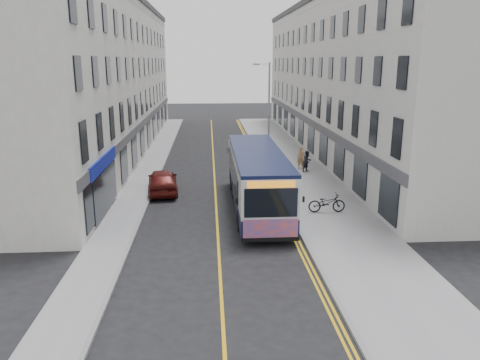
{
  "coord_description": "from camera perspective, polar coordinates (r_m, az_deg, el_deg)",
  "views": [
    {
      "loc": [
        -0.35,
        -21.59,
        8.17
      ],
      "look_at": [
        1.36,
        3.86,
        1.6
      ],
      "focal_mm": 35.0,
      "sensor_mm": 36.0,
      "label": 1
    }
  ],
  "objects": [
    {
      "name": "pavement_east",
      "position": [
        35.18,
        7.08,
        1.0
      ],
      "size": [
        4.5,
        64.0,
        0.12
      ],
      "primitive_type": "cube",
      "color": "gray",
      "rests_on": "ground"
    },
    {
      "name": "terrace_west",
      "position": [
        43.49,
        -15.65,
        11.72
      ],
      "size": [
        6.0,
        46.0,
        13.0
      ],
      "primitive_type": "cube",
      "color": "silver",
      "rests_on": "ground"
    },
    {
      "name": "kerb_east",
      "position": [
        34.83,
        3.44,
        0.96
      ],
      "size": [
        0.18,
        64.0,
        0.13
      ],
      "primitive_type": "cube",
      "color": "slate",
      "rests_on": "ground"
    },
    {
      "name": "streetlamp",
      "position": [
        36.07,
        3.41,
        8.39
      ],
      "size": [
        1.32,
        0.18,
        8.0
      ],
      "color": "#94969C",
      "rests_on": "ground"
    },
    {
      "name": "bicycle",
      "position": [
        25.81,
        10.53,
        -2.75
      ],
      "size": [
        2.01,
        0.71,
        1.06
      ],
      "primitive_type": "imported",
      "rotation": [
        0.0,
        0.0,
        1.57
      ],
      "color": "black",
      "rests_on": "pavement_east"
    },
    {
      "name": "road_centre_line",
      "position": [
        34.57,
        -3.16,
        0.75
      ],
      "size": [
        0.12,
        64.0,
        0.01
      ],
      "primitive_type": "cube",
      "color": "gold",
      "rests_on": "ground"
    },
    {
      "name": "pedestrian_near",
      "position": [
        35.8,
        7.44,
        2.68
      ],
      "size": [
        0.71,
        0.6,
        1.66
      ],
      "primitive_type": "imported",
      "rotation": [
        0.0,
        0.0,
        -0.4
      ],
      "color": "#996C45",
      "rests_on": "pavement_east"
    },
    {
      "name": "car_white",
      "position": [
        42.5,
        -0.16,
        4.2
      ],
      "size": [
        1.81,
        3.9,
        1.24
      ],
      "primitive_type": "imported",
      "rotation": [
        0.0,
        0.0,
        0.14
      ],
      "color": "white",
      "rests_on": "ground"
    },
    {
      "name": "city_bus",
      "position": [
        25.98,
        2.12,
        0.3
      ],
      "size": [
        2.68,
        11.5,
        3.34
      ],
      "color": "#0B1233",
      "rests_on": "ground"
    },
    {
      "name": "road_dbl_yellow_inner",
      "position": [
        34.79,
        2.7,
        0.85
      ],
      "size": [
        0.1,
        64.0,
        0.01
      ],
      "primitive_type": "cube",
      "color": "gold",
      "rests_on": "ground"
    },
    {
      "name": "terrace_east",
      "position": [
        44.24,
        11.96,
        11.97
      ],
      "size": [
        6.0,
        46.0,
        13.0
      ],
      "primitive_type": "cube",
      "color": "silver",
      "rests_on": "ground"
    },
    {
      "name": "pedestrian_far",
      "position": [
        34.86,
        8.21,
        2.27
      ],
      "size": [
        0.97,
        0.94,
        1.58
      ],
      "primitive_type": "imported",
      "rotation": [
        0.0,
        0.0,
        0.63
      ],
      "color": "black",
      "rests_on": "pavement_east"
    },
    {
      "name": "pavement_west",
      "position": [
        34.87,
        -11.4,
        0.7
      ],
      "size": [
        2.0,
        64.0,
        0.12
      ],
      "primitive_type": "cube",
      "color": "gray",
      "rests_on": "ground"
    },
    {
      "name": "road_dbl_yellow_outer",
      "position": [
        34.81,
        3.03,
        0.85
      ],
      "size": [
        0.1,
        64.0,
        0.01
      ],
      "primitive_type": "cube",
      "color": "gold",
      "rests_on": "ground"
    },
    {
      "name": "kerb_west",
      "position": [
        34.75,
        -9.77,
        0.74
      ],
      "size": [
        0.18,
        64.0,
        0.13
      ],
      "primitive_type": "cube",
      "color": "slate",
      "rests_on": "ground"
    },
    {
      "name": "car_maroon",
      "position": [
        29.89,
        -9.41,
        -0.1
      ],
      "size": [
        2.27,
        4.67,
        1.54
      ],
      "primitive_type": "imported",
      "rotation": [
        0.0,
        0.0,
        3.24
      ],
      "color": "#52100D",
      "rests_on": "ground"
    },
    {
      "name": "ground",
      "position": [
        23.09,
        -2.75,
        -6.3
      ],
      "size": [
        140.0,
        140.0,
        0.0
      ],
      "primitive_type": "plane",
      "color": "black",
      "rests_on": "ground"
    }
  ]
}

